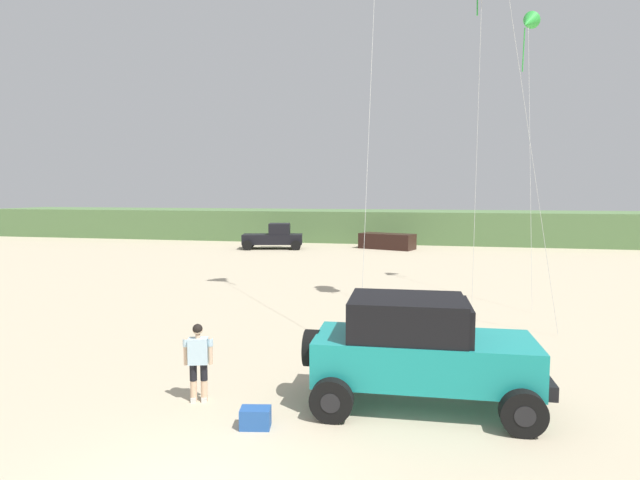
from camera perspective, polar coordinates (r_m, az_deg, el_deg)
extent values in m
cube|color=#567A47|center=(47.76, 14.19, 1.44)|extent=(90.00, 7.71, 2.73)
cube|color=teal|center=(11.11, 11.25, -12.58)|extent=(4.48, 2.05, 0.90)
cube|color=teal|center=(11.18, 19.92, -10.70)|extent=(1.18, 1.74, 0.12)
cube|color=black|center=(10.88, 9.47, -8.29)|extent=(2.38, 1.87, 0.80)
cube|color=black|center=(10.95, 15.83, -8.54)|extent=(0.18, 1.67, 0.72)
cube|color=black|center=(11.50, 23.00, -13.70)|extent=(0.29, 1.81, 0.28)
cylinder|color=black|center=(11.25, -0.89, -11.72)|extent=(0.34, 0.79, 0.77)
cylinder|color=black|center=(12.45, 19.38, -13.67)|extent=(0.85, 0.34, 0.84)
cylinder|color=black|center=(12.45, 19.38, -13.67)|extent=(0.39, 0.34, 0.38)
cylinder|color=black|center=(10.55, 21.35, -17.23)|extent=(0.85, 0.34, 0.84)
cylinder|color=black|center=(10.55, 21.35, -17.23)|extent=(0.39, 0.34, 0.38)
cylinder|color=black|center=(12.35, 2.69, -13.52)|extent=(0.85, 0.34, 0.84)
cylinder|color=black|center=(12.35, 2.69, -13.52)|extent=(0.39, 0.34, 0.38)
cylinder|color=black|center=(10.44, 1.26, -17.12)|extent=(0.85, 0.34, 0.84)
cylinder|color=black|center=(10.44, 1.26, -17.12)|extent=(0.39, 0.34, 0.38)
cylinder|color=#DBB28E|center=(11.69, -13.65, -15.68)|extent=(0.14, 0.14, 0.49)
cylinder|color=black|center=(11.56, -13.70, -13.85)|extent=(0.15, 0.15, 0.36)
cube|color=silver|center=(11.80, -13.60, -16.50)|extent=(0.18, 0.28, 0.10)
cylinder|color=#DBB28E|center=(11.66, -12.54, -15.71)|extent=(0.14, 0.14, 0.49)
cylinder|color=black|center=(11.53, -12.58, -13.88)|extent=(0.15, 0.15, 0.36)
cube|color=silver|center=(11.77, -12.50, -16.53)|extent=(0.18, 0.28, 0.10)
cube|color=silver|center=(11.40, -13.19, -11.73)|extent=(0.46, 0.37, 0.54)
cylinder|color=#DBB28E|center=(11.44, -14.48, -11.74)|extent=(0.09, 0.09, 0.56)
cylinder|color=silver|center=(11.39, -14.50, -10.83)|extent=(0.11, 0.11, 0.16)
cylinder|color=#DBB28E|center=(11.37, -11.89, -11.80)|extent=(0.09, 0.09, 0.56)
cylinder|color=silver|center=(11.32, -11.91, -10.88)|extent=(0.11, 0.11, 0.16)
cylinder|color=#DBB28E|center=(11.32, -13.22, -10.23)|extent=(0.10, 0.10, 0.08)
sphere|color=#DBB28E|center=(11.28, -13.24, -9.51)|extent=(0.21, 0.21, 0.21)
sphere|color=black|center=(11.26, -13.25, -9.44)|extent=(0.21, 0.21, 0.21)
cube|color=#23519E|center=(10.35, -7.08, -18.75)|extent=(0.62, 0.46, 0.38)
cube|color=black|center=(40.73, -5.21, 0.10)|extent=(4.91, 2.90, 0.76)
cube|color=black|center=(40.63, -4.44, 1.23)|extent=(1.97, 2.12, 0.84)
cylinder|color=black|center=(41.71, -2.56, -0.29)|extent=(0.80, 0.43, 0.76)
cylinder|color=black|center=(39.62, -2.65, -0.58)|extent=(0.80, 0.43, 0.76)
cylinder|color=black|center=(41.99, -7.61, -0.29)|extent=(0.80, 0.43, 0.76)
cylinder|color=black|center=(39.92, -7.97, -0.58)|extent=(0.80, 0.43, 0.76)
cube|color=black|center=(40.82, 7.34, -0.13)|extent=(4.53, 2.99, 1.20)
cylinder|color=silver|center=(16.49, 5.63, 17.82)|extent=(0.19, 5.48, 15.88)
cone|color=green|center=(25.28, 21.83, 21.22)|extent=(1.04, 1.25, 1.19)
cylinder|color=green|center=(24.97, 21.38, 18.80)|extent=(0.05, 0.31, 1.74)
cylinder|color=silver|center=(22.27, 22.00, 8.43)|extent=(0.16, 4.11, 11.46)
cylinder|color=silver|center=(17.85, 21.82, 11.18)|extent=(1.94, 1.40, 12.60)
cylinder|color=silver|center=(18.25, 16.82, 10.56)|extent=(0.23, 2.19, 12.21)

